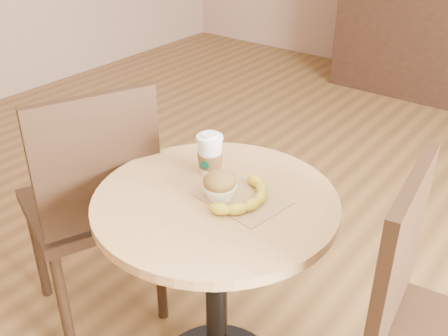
# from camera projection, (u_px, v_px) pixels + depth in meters

# --- Properties ---
(cafe_table) EXTENTS (0.71, 0.71, 0.75)m
(cafe_table) POSITION_uv_depth(u_px,v_px,m) (216.00, 257.00, 1.60)
(cafe_table) COLOR black
(cafe_table) RESTS_ON ground
(chair_left) EXTENTS (0.57, 0.57, 0.99)m
(chair_left) POSITION_uv_depth(u_px,v_px,m) (94.00, 202.00, 1.85)
(chair_left) COLOR black
(chair_left) RESTS_ON ground
(kraft_bag) EXTENTS (0.26, 0.21, 0.00)m
(kraft_bag) POSITION_uv_depth(u_px,v_px,m) (242.00, 198.00, 1.49)
(kraft_bag) COLOR #A88451
(kraft_bag) RESTS_ON cafe_table
(coffee_cup) EXTENTS (0.08, 0.08, 0.13)m
(coffee_cup) POSITION_uv_depth(u_px,v_px,m) (210.00, 156.00, 1.59)
(coffee_cup) COLOR white
(coffee_cup) RESTS_ON cafe_table
(muffin) EXTENTS (0.10, 0.10, 0.09)m
(muffin) POSITION_uv_depth(u_px,v_px,m) (220.00, 186.00, 1.47)
(muffin) COLOR white
(muffin) RESTS_ON kraft_bag
(banana) EXTENTS (0.14, 0.25, 0.03)m
(banana) POSITION_uv_depth(u_px,v_px,m) (246.00, 198.00, 1.46)
(banana) COLOR gold
(banana) RESTS_ON kraft_bag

